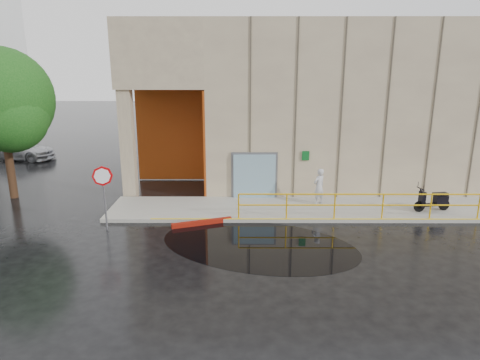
# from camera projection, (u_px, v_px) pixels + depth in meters

# --- Properties ---
(ground) EXTENTS (120.00, 120.00, 0.00)m
(ground) POSITION_uv_depth(u_px,v_px,m) (253.00, 256.00, 14.03)
(ground) COLOR black
(ground) RESTS_ON ground
(sidewalk) EXTENTS (20.00, 3.00, 0.15)m
(sidewalk) POSITION_uv_depth(u_px,v_px,m) (344.00, 209.00, 18.34)
(sidewalk) COLOR gray
(sidewalk) RESTS_ON ground
(building) EXTENTS (20.00, 10.17, 8.00)m
(building) POSITION_uv_depth(u_px,v_px,m) (341.00, 99.00, 23.51)
(building) COLOR gray
(building) RESTS_ON ground
(guardrail) EXTENTS (9.56, 0.06, 1.03)m
(guardrail) POSITION_uv_depth(u_px,v_px,m) (359.00, 206.00, 16.88)
(guardrail) COLOR #E3A80B
(guardrail) RESTS_ON sidewalk
(person) EXTENTS (0.69, 0.65, 1.59)m
(person) POSITION_uv_depth(u_px,v_px,m) (319.00, 186.00, 18.56)
(person) COLOR #B4B4B9
(person) RESTS_ON sidewalk
(scooter) EXTENTS (1.63, 0.79, 1.23)m
(scooter) POSITION_uv_depth(u_px,v_px,m) (433.00, 195.00, 17.69)
(scooter) COLOR black
(scooter) RESTS_ON sidewalk
(stop_sign) EXTENTS (0.73, 0.24, 2.49)m
(stop_sign) POSITION_uv_depth(u_px,v_px,m) (103.00, 184.00, 15.76)
(stop_sign) COLOR slate
(stop_sign) RESTS_ON ground
(red_curb) EXTENTS (2.32, 0.97, 0.18)m
(red_curb) POSITION_uv_depth(u_px,v_px,m) (202.00, 223.00, 16.72)
(red_curb) COLOR maroon
(red_curb) RESTS_ON ground
(puddle) EXTENTS (8.05, 6.40, 0.01)m
(puddle) POSITION_uv_depth(u_px,v_px,m) (258.00, 245.00, 14.91)
(puddle) COLOR black
(puddle) RESTS_ON ground
(car_c) EXTENTS (4.94, 2.71, 1.36)m
(car_c) POSITION_uv_depth(u_px,v_px,m) (19.00, 149.00, 27.98)
(car_c) COLOR silver
(car_c) RESTS_ON ground
(tree_near) EXTENTS (4.60, 4.60, 6.88)m
(tree_near) POSITION_uv_depth(u_px,v_px,m) (3.00, 104.00, 18.89)
(tree_near) COLOR black
(tree_near) RESTS_ON ground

